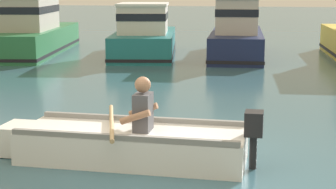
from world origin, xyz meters
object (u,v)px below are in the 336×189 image
(rowboat_with_person, at_px, (128,143))
(moored_boat_navy, at_px, (237,35))
(moored_boat_green, at_px, (32,32))
(moored_boat_teal, at_px, (144,36))

(rowboat_with_person, height_order, moored_boat_navy, moored_boat_navy)
(moored_boat_green, xyz_separation_m, moored_boat_navy, (7.29, 0.44, -0.02))
(moored_boat_green, relative_size, moored_boat_teal, 1.30)
(moored_boat_green, distance_m, moored_boat_teal, 4.13)
(moored_boat_green, xyz_separation_m, moored_boat_teal, (4.13, 0.03, -0.10))
(moored_boat_teal, height_order, moored_boat_navy, moored_boat_navy)
(rowboat_with_person, bearing_deg, moored_boat_teal, 102.30)
(rowboat_with_person, xyz_separation_m, moored_boat_teal, (-2.46, 11.30, 0.43))
(rowboat_with_person, relative_size, moored_boat_green, 0.53)
(rowboat_with_person, height_order, moored_boat_teal, moored_boat_teal)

